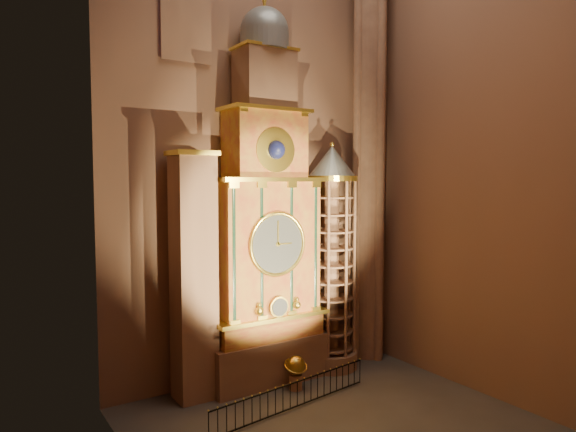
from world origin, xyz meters
TOP-DOWN VIEW (x-y plane):
  - floor at (0.00, 0.00)m, footprint 14.00×14.00m
  - wall_back at (0.00, 6.00)m, footprint 22.00×0.00m
  - wall_left at (-7.00, 0.00)m, footprint 0.00×22.00m
  - wall_right at (7.00, 0.00)m, footprint 0.00×22.00m
  - astronomical_clock at (0.00, 4.96)m, footprint 5.60×2.41m
  - portrait_tower at (-3.40, 4.98)m, footprint 1.80×1.60m
  - stair_turret at (3.50, 4.70)m, footprint 2.50×2.50m
  - gothic_pier at (6.10, 5.00)m, footprint 2.04×2.04m
  - celestial_globe at (0.56, 3.39)m, footprint 1.08×1.02m
  - iron_railing at (-0.58, 1.83)m, footprint 7.75×1.08m

SIDE VIEW (x-z plane):
  - floor at x=0.00m, z-range 0.00..0.00m
  - iron_railing at x=-0.58m, z-range 0.05..1.09m
  - celestial_globe at x=0.56m, z-range 0.15..1.62m
  - portrait_tower at x=-3.40m, z-range 0.05..10.25m
  - stair_turret at x=3.50m, z-range -0.13..10.67m
  - astronomical_clock at x=0.00m, z-range -1.67..15.03m
  - wall_back at x=0.00m, z-range 0.00..22.00m
  - wall_left at x=-7.00m, z-range 0.00..22.00m
  - wall_right at x=7.00m, z-range 0.00..22.00m
  - gothic_pier at x=6.10m, z-range 0.00..22.00m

